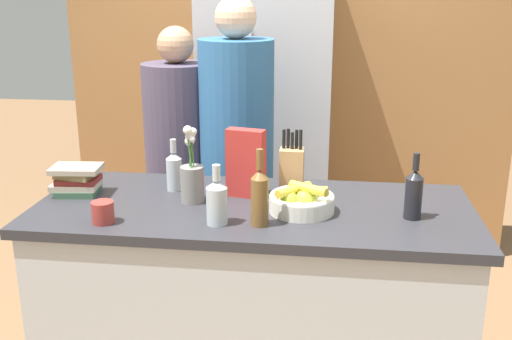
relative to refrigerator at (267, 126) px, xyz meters
name	(u,v)px	position (x,y,z in m)	size (l,w,h in m)	color
kitchen_island	(253,309)	(0.10, -1.40, -0.48)	(1.75, 0.73, 0.94)	silver
back_wall_wood	(288,62)	(0.10, 0.36, 0.35)	(2.95, 0.12, 2.60)	#9E6B3D
refrigerator	(267,126)	(0.00, 0.00, 0.00)	(0.78, 0.62, 1.89)	#B7B7BC
fruit_bowl	(302,200)	(0.29, -1.45, 0.04)	(0.25, 0.25, 0.12)	silver
knife_block	(292,169)	(0.24, -1.22, 0.09)	(0.10, 0.09, 0.27)	tan
flower_vase	(192,176)	(-0.15, -1.39, 0.10)	(0.10, 0.10, 0.32)	gray
cereal_box	(246,163)	(0.05, -1.29, 0.13)	(0.17, 0.09, 0.29)	red
coffee_mug	(103,212)	(-0.43, -1.65, 0.03)	(0.08, 0.11, 0.08)	#99332D
book_stack	(77,180)	(-0.66, -1.35, 0.05)	(0.22, 0.17, 0.12)	#3D6047
bottle_oil	(217,201)	(-0.01, -1.61, 0.08)	(0.08, 0.08, 0.23)	#B2BCC1
bottle_vinegar	(414,193)	(0.71, -1.46, 0.09)	(0.06, 0.06, 0.25)	black
bottle_wine	(260,196)	(0.15, -1.60, 0.11)	(0.07, 0.07, 0.29)	brown
bottle_water	(174,170)	(-0.26, -1.25, 0.08)	(0.07, 0.07, 0.22)	#B2BCC1
person_at_sink	(180,162)	(-0.40, -0.65, -0.06)	(0.36, 0.36, 1.59)	#383842
person_in_blue	(237,152)	(-0.08, -0.73, 0.03)	(0.37, 0.37, 1.74)	#383842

